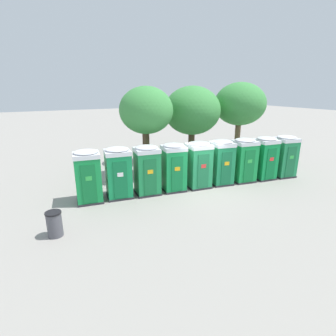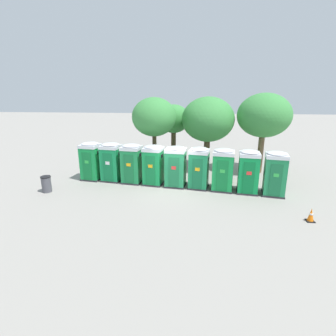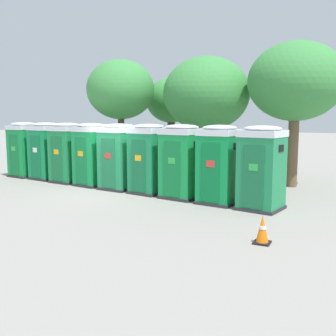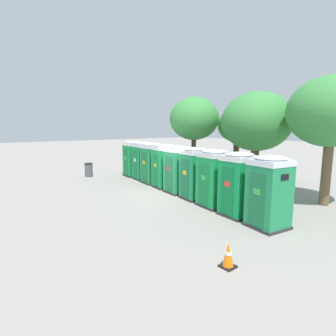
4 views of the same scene
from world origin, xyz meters
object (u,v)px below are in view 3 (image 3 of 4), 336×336
Objects in this scene: portapotty_2 at (67,152)px; portapotty_7 at (219,164)px; portapotty_6 at (182,161)px; street_tree_0 at (206,94)px; portapotty_0 at (25,149)px; street_tree_1 at (121,90)px; portapotty_4 at (118,156)px; portapotty_3 at (92,154)px; portapotty_8 at (262,168)px; street_tree_2 at (171,102)px; street_tree_3 at (296,82)px; traffic_cone at (262,230)px; portapotty_5 at (149,158)px; portapotty_1 at (46,151)px.

portapotty_2 is 1.00× the size of portapotty_7.
portapotty_6 is 0.47× the size of street_tree_0.
street_tree_1 is (3.97, 2.14, 2.72)m from portapotty_0.
portapotty_2 and portapotty_4 have the same top height.
portapotty_0 is at bearing -151.67° from street_tree_1.
portapotty_3 is 1.00× the size of portapotty_4.
portapotty_3 is at bearing -132.97° from street_tree_0.
portapotty_4 is (5.73, -0.79, -0.00)m from portapotty_0.
street_tree_0 reaches higher than street_tree_1.
street_tree_2 is (-6.33, 6.82, 2.28)m from portapotty_8.
portapotty_4 is 7.47m from street_tree_3.
portapotty_6 is at bearing -127.41° from street_tree_3.
portapotty_7 is at bearing -8.50° from portapotty_2.
portapotty_2 is 10.45m from traffic_cone.
portapotty_6 is 0.53× the size of street_tree_2.
portapotty_6 is at bearing 170.50° from portapotty_8.
portapotty_5 is at bearing 170.42° from portapotty_7.
traffic_cone is (8.26, -7.04, -3.69)m from street_tree_1.
street_tree_3 is at bearing 68.96° from portapotty_7.
portapotty_1 is 4.35m from street_tree_1.
portapotty_3 is 7.23m from portapotty_8.
portapotty_8 is 3.45m from traffic_cone.
street_tree_1 reaches higher than portapotty_0.
portapotty_4 and portapotty_8 have the same top height.
street_tree_1 reaches higher than portapotty_5.
portapotty_1 is 4.34m from portapotty_4.
portapotty_6 is 5.11m from street_tree_0.
street_tree_2 is 12.73m from traffic_cone.
portapotty_0 is 1.00× the size of portapotty_1.
portapotty_7 is (1.43, -0.24, 0.00)m from portapotty_6.
street_tree_0 is at bearing 22.17° from portapotty_0.
street_tree_3 reaches higher than street_tree_2.
portapotty_3 is 1.00× the size of portapotty_6.
portapotty_2 reaches higher than traffic_cone.
portapotty_4 is 2.89m from portapotty_6.
portapotty_2 is 3.97× the size of traffic_cone.
portapotty_6 is 1.00× the size of portapotty_7.
portapotty_8 is (2.85, -0.48, 0.00)m from portapotty_6.
portapotty_0 is 1.00× the size of portapotty_4.
portapotty_5 is 3.97× the size of traffic_cone.
portapotty_2 is (2.87, -0.38, -0.00)m from portapotty_0.
portapotty_0 and portapotty_6 have the same top height.
street_tree_1 is (2.53, 2.27, 2.72)m from portapotty_1.
street_tree_0 is at bearing 81.37° from portapotty_5.
street_tree_2 is (-0.62, 5.93, 2.28)m from portapotty_4.
portapotty_3 is at bearing 171.13° from portapotty_8.
portapotty_1 is 1.00× the size of portapotty_6.
portapotty_4 is at bearing 171.29° from portapotty_7.
traffic_cone is at bearing -54.63° from street_tree_2.
traffic_cone is at bearing -25.77° from portapotty_2.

